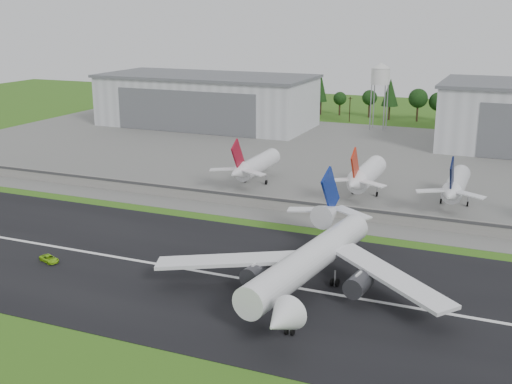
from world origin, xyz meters
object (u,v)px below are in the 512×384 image
at_px(main_airliner, 309,267).
at_px(parked_jet_navy, 455,186).
at_px(parked_jet_red_a, 254,166).
at_px(ground_vehicle, 49,259).
at_px(parked_jet_red_b, 364,176).

height_order(main_airliner, parked_jet_navy, main_airliner).
distance_m(parked_jet_red_a, parked_jet_navy, 58.68).
relative_size(main_airliner, ground_vehicle, 11.76).
relative_size(parked_jet_red_a, parked_jet_navy, 1.00).
xyz_separation_m(ground_vehicle, parked_jet_red_a, (15.21, 74.28, 5.18)).
xyz_separation_m(main_airliner, parked_jet_red_b, (-5.68, 67.00, 1.36)).
bearing_deg(parked_jet_red_b, main_airliner, -85.16).
distance_m(ground_vehicle, parked_jet_red_b, 89.30).
bearing_deg(parked_jet_navy, ground_vehicle, -134.85).
bearing_deg(main_airliner, parked_jet_red_b, -76.85).
relative_size(main_airliner, parked_jet_red_a, 1.89).
xyz_separation_m(parked_jet_red_a, parked_jet_navy, (58.68, -0.01, -0.03)).
bearing_deg(ground_vehicle, parked_jet_red_a, 8.85).
height_order(ground_vehicle, parked_jet_navy, parked_jet_navy).
bearing_deg(ground_vehicle, main_airliner, -61.97).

